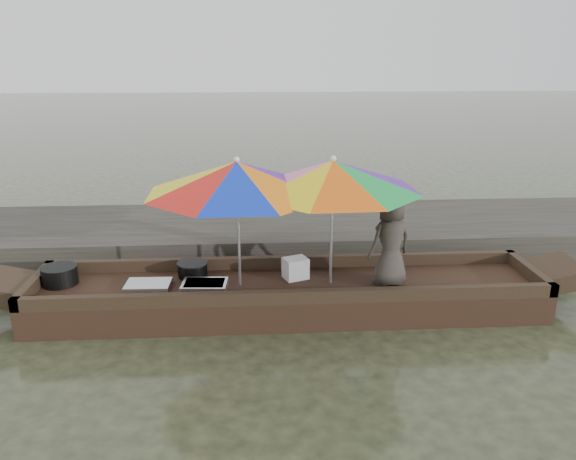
{
  "coord_description": "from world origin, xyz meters",
  "views": [
    {
      "loc": [
        -0.42,
        -6.24,
        3.01
      ],
      "look_at": [
        0.0,
        0.1,
        1.0
      ],
      "focal_mm": 35.0,
      "sensor_mm": 36.0,
      "label": 1
    }
  ],
  "objects": [
    {
      "name": "water",
      "position": [
        0.0,
        0.0,
        0.0
      ],
      "size": [
        80.0,
        80.0,
        0.0
      ],
      "primitive_type": "plane",
      "color": "#252B1C",
      "rests_on": "ground"
    },
    {
      "name": "dock",
      "position": [
        0.0,
        2.2,
        0.25
      ],
      "size": [
        22.0,
        2.2,
        0.5
      ],
      "primitive_type": "cube",
      "color": "#2D2B26",
      "rests_on": "ground"
    },
    {
      "name": "boat_hull",
      "position": [
        0.0,
        0.0,
        0.17
      ],
      "size": [
        6.08,
        1.2,
        0.35
      ],
      "primitive_type": "cube",
      "color": "black",
      "rests_on": "water"
    },
    {
      "name": "cooking_pot",
      "position": [
        -2.74,
        0.18,
        0.46
      ],
      "size": [
        0.42,
        0.42,
        0.22
      ],
      "primitive_type": "cylinder",
      "color": "black",
      "rests_on": "boat_hull"
    },
    {
      "name": "tray_crayfish",
      "position": [
        -1.0,
        -0.11,
        0.39
      ],
      "size": [
        0.55,
        0.4,
        0.09
      ],
      "primitive_type": "cube",
      "rotation": [
        0.0,
        0.0,
        -0.07
      ],
      "color": "silver",
      "rests_on": "boat_hull"
    },
    {
      "name": "tray_scallop",
      "position": [
        -1.67,
        -0.0,
        0.38
      ],
      "size": [
        0.53,
        0.38,
        0.06
      ],
      "primitive_type": "cube",
      "rotation": [
        0.0,
        0.0,
        -0.03
      ],
      "color": "silver",
      "rests_on": "boat_hull"
    },
    {
      "name": "charcoal_grill",
      "position": [
        -1.17,
        0.32,
        0.44
      ],
      "size": [
        0.36,
        0.36,
        0.17
      ],
      "primitive_type": "cylinder",
      "color": "black",
      "rests_on": "boat_hull"
    },
    {
      "name": "supply_bag",
      "position": [
        0.1,
        0.18,
        0.48
      ],
      "size": [
        0.34,
        0.31,
        0.26
      ],
      "primitive_type": "cube",
      "rotation": [
        0.0,
        0.0,
        0.37
      ],
      "color": "silver",
      "rests_on": "boat_hull"
    },
    {
      "name": "vendor",
      "position": [
        1.2,
        -0.1,
        0.9
      ],
      "size": [
        0.63,
        0.52,
        1.11
      ],
      "primitive_type": "imported",
      "rotation": [
        0.0,
        0.0,
        3.49
      ],
      "color": "#3C3630",
      "rests_on": "boat_hull"
    },
    {
      "name": "umbrella_bow",
      "position": [
        -0.58,
        0.0,
        1.12
      ],
      "size": [
        2.78,
        2.78,
        1.55
      ],
      "primitive_type": null,
      "rotation": [
        0.0,
        0.0,
        -0.37
      ],
      "color": "#5714A5",
      "rests_on": "boat_hull"
    },
    {
      "name": "umbrella_stern",
      "position": [
        0.51,
        0.0,
        1.12
      ],
      "size": [
        2.74,
        2.74,
        1.55
      ],
      "primitive_type": null,
      "rotation": [
        0.0,
        0.0,
        0.43
      ],
      "color": "blue",
      "rests_on": "boat_hull"
    }
  ]
}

